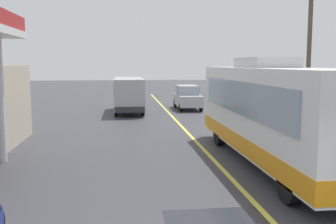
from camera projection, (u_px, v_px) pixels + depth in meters
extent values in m
plane|color=#38383D|center=(173.00, 118.00, 25.57)|extent=(120.00, 120.00, 0.00)
cube|color=#D8CC4C|center=(186.00, 130.00, 20.64)|extent=(0.16, 50.00, 0.01)
cube|color=white|center=(274.00, 110.00, 13.59)|extent=(2.50, 11.00, 2.90)
cube|color=orange|center=(273.00, 142.00, 13.72)|extent=(2.54, 11.04, 0.56)
cube|color=#8C9EAD|center=(239.00, 98.00, 13.39)|extent=(0.06, 9.35, 1.10)
cube|color=#8C9EAD|center=(310.00, 97.00, 13.68)|extent=(0.06, 9.35, 1.10)
cube|color=#B2B2B7|center=(266.00, 63.00, 14.38)|extent=(1.60, 2.80, 0.36)
cylinder|color=black|center=(290.00, 184.00, 9.78)|extent=(0.30, 1.00, 1.00)
cylinder|color=black|center=(219.00, 134.00, 16.88)|extent=(0.30, 1.00, 1.00)
cylinder|color=black|center=(269.00, 133.00, 17.13)|extent=(0.30, 1.00, 1.00)
cube|color=#A5A5AD|center=(129.00, 93.00, 28.18)|extent=(2.00, 6.00, 2.10)
cube|color=#8C9EAD|center=(129.00, 87.00, 28.14)|extent=(2.04, 5.10, 0.80)
cube|color=#2D2D33|center=(130.00, 110.00, 25.28)|extent=(1.90, 0.16, 0.36)
cylinder|color=black|center=(116.00, 111.00, 26.23)|extent=(0.22, 0.76, 0.76)
cylinder|color=black|center=(143.00, 110.00, 26.43)|extent=(0.22, 0.76, 0.76)
cylinder|color=black|center=(117.00, 104.00, 30.18)|extent=(0.22, 0.76, 0.76)
cylinder|color=black|center=(140.00, 104.00, 30.38)|extent=(0.22, 0.76, 0.76)
cube|color=#B2B2B7|center=(187.00, 100.00, 30.26)|extent=(1.70, 4.20, 0.80)
cube|color=#B2B2B7|center=(187.00, 90.00, 30.36)|extent=(1.50, 2.31, 0.70)
cube|color=#8C9EAD|center=(187.00, 90.00, 30.36)|extent=(1.53, 2.35, 0.49)
cylinder|color=black|center=(181.00, 107.00, 28.74)|extent=(0.20, 0.64, 0.64)
cylinder|color=black|center=(201.00, 107.00, 28.91)|extent=(0.20, 0.64, 0.64)
cylinder|color=black|center=(175.00, 103.00, 31.70)|extent=(0.20, 0.64, 0.64)
cylinder|color=black|center=(194.00, 103.00, 31.87)|extent=(0.20, 0.64, 0.64)
cylinder|color=brown|center=(309.00, 56.00, 21.55)|extent=(0.24, 0.24, 7.75)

